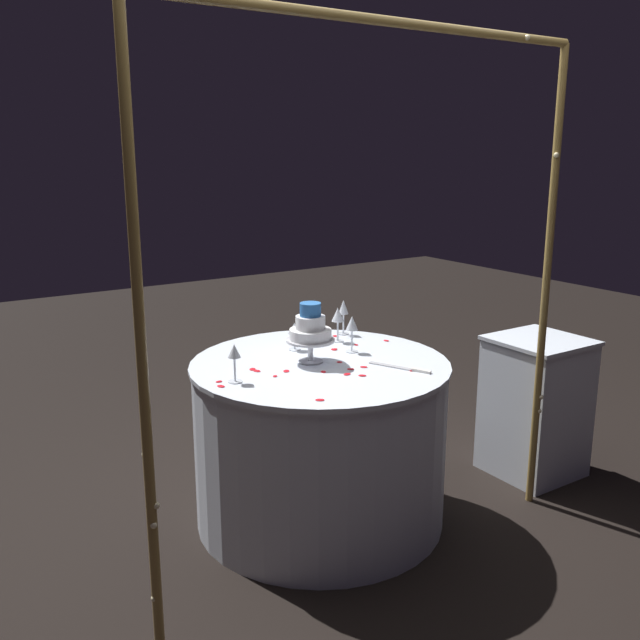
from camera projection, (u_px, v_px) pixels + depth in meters
name	position (u px, v px, depth m)	size (l,w,h in m)	color
ground_plane	(320.00, 516.00, 3.33)	(12.00, 12.00, 0.00)	black
decorative_arch	(383.00, 232.00, 2.64)	(1.97, 0.06, 2.17)	olive
main_table	(320.00, 441.00, 3.24)	(1.18, 1.18, 0.77)	silver
side_table	(535.00, 406.00, 3.71)	(0.45, 0.45, 0.75)	silver
tiered_cake	(310.00, 329.00, 3.11)	(0.22, 0.22, 0.27)	silver
wine_glass_0	(234.00, 354.00, 2.85)	(0.06, 0.06, 0.16)	silver
wine_glass_1	(352.00, 325.00, 3.28)	(0.06, 0.06, 0.17)	silver
wine_glass_2	(343.00, 309.00, 3.59)	(0.06, 0.06, 0.18)	silver
wine_glass_3	(295.00, 330.00, 3.32)	(0.06, 0.06, 0.13)	silver
wine_glass_4	(338.00, 316.00, 3.46)	(0.06, 0.06, 0.17)	silver
cake_knife	(404.00, 368.00, 3.05)	(0.14, 0.28, 0.01)	silver
rose_petal_0	(323.00, 372.00, 3.00)	(0.03, 0.02, 0.00)	red
rose_petal_1	(386.00, 341.00, 3.49)	(0.03, 0.02, 0.00)	red
rose_petal_2	(320.00, 400.00, 2.67)	(0.04, 0.02, 0.00)	red
rose_petal_3	(286.00, 371.00, 3.01)	(0.04, 0.03, 0.00)	red
rose_petal_4	(334.00, 349.00, 3.34)	(0.04, 0.03, 0.00)	red
rose_petal_5	(275.00, 376.00, 2.95)	(0.03, 0.02, 0.00)	red
rose_petal_6	(334.00, 349.00, 3.34)	(0.03, 0.02, 0.00)	red
rose_petal_7	(219.00, 381.00, 2.88)	(0.03, 0.02, 0.00)	red
rose_petal_8	(221.00, 386.00, 2.82)	(0.04, 0.03, 0.00)	red
rose_petal_9	(356.00, 345.00, 3.42)	(0.03, 0.02, 0.00)	red
rose_petal_10	(253.00, 369.00, 3.04)	(0.04, 0.03, 0.00)	red
rose_petal_11	(364.00, 367.00, 3.07)	(0.03, 0.02, 0.00)	red
rose_petal_12	(257.00, 371.00, 3.02)	(0.04, 0.03, 0.00)	red
rose_petal_13	(336.00, 336.00, 3.58)	(0.04, 0.03, 0.00)	red
rose_petal_14	(351.00, 369.00, 3.04)	(0.03, 0.02, 0.00)	red
rose_petal_15	(412.00, 370.00, 3.02)	(0.02, 0.02, 0.00)	red
rose_petal_16	(348.00, 374.00, 2.98)	(0.04, 0.03, 0.00)	red
rose_petal_17	(362.00, 375.00, 2.96)	(0.03, 0.02, 0.00)	red
rose_petal_18	(339.00, 362.00, 3.14)	(0.03, 0.02, 0.00)	red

